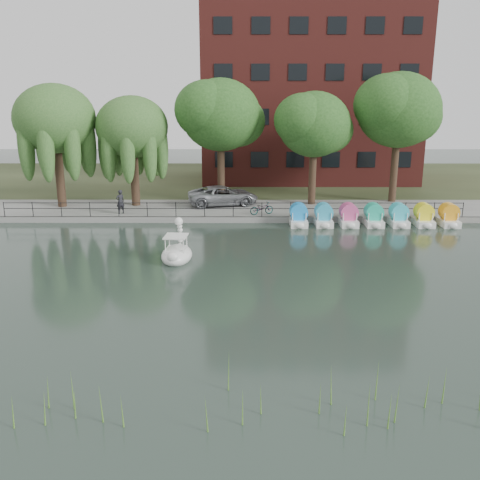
{
  "coord_description": "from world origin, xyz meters",
  "views": [
    {
      "loc": [
        0.57,
        -23.11,
        9.0
      ],
      "look_at": [
        0.5,
        4.0,
        1.3
      ],
      "focal_mm": 40.0,
      "sensor_mm": 36.0,
      "label": 1
    }
  ],
  "objects_px": {
    "bicycle": "(262,207)",
    "pedestrian": "(120,200)",
    "minivan": "(223,194)",
    "swan_boat": "(177,252)"
  },
  "relations": [
    {
      "from": "minivan",
      "to": "pedestrian",
      "type": "height_order",
      "value": "pedestrian"
    },
    {
      "from": "pedestrian",
      "to": "bicycle",
      "type": "bearing_deg",
      "value": 138.68
    },
    {
      "from": "minivan",
      "to": "pedestrian",
      "type": "bearing_deg",
      "value": 99.61
    },
    {
      "from": "minivan",
      "to": "swan_boat",
      "type": "relative_size",
      "value": 2.22
    },
    {
      "from": "bicycle",
      "to": "minivan",
      "type": "bearing_deg",
      "value": 22.75
    },
    {
      "from": "minivan",
      "to": "swan_boat",
      "type": "distance_m",
      "value": 12.63
    },
    {
      "from": "bicycle",
      "to": "pedestrian",
      "type": "bearing_deg",
      "value": 69.84
    },
    {
      "from": "bicycle",
      "to": "pedestrian",
      "type": "xyz_separation_m",
      "value": [
        -10.03,
        0.2,
        0.49
      ]
    },
    {
      "from": "minivan",
      "to": "swan_boat",
      "type": "bearing_deg",
      "value": 157.65
    },
    {
      "from": "bicycle",
      "to": "pedestrian",
      "type": "distance_m",
      "value": 10.04
    }
  ]
}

